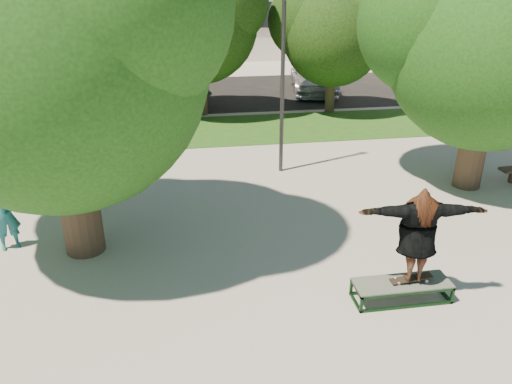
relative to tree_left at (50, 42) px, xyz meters
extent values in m
plane|color=#9E9891|center=(4.29, -1.09, -4.42)|extent=(120.00, 120.00, 0.00)
cube|color=#154714|center=(5.29, 8.41, -4.41)|extent=(30.00, 4.00, 0.02)
cube|color=black|center=(4.29, 14.91, -4.42)|extent=(40.00, 8.00, 0.01)
cylinder|color=#38281E|center=(0.09, -0.09, -2.82)|extent=(0.84, 0.84, 3.20)
sphere|color=#183D10|center=(0.09, -0.09, -0.35)|extent=(5.80, 5.80, 5.80)
sphere|color=#183D10|center=(1.40, -0.67, 0.66)|extent=(4.06, 4.06, 4.06)
cylinder|color=#38281E|center=(10.29, 1.91, -2.92)|extent=(0.76, 0.76, 3.00)
sphere|color=#183D10|center=(10.29, 1.91, -0.64)|extent=(5.20, 5.20, 5.20)
sphere|color=#183D10|center=(8.99, 2.69, 0.01)|extent=(3.90, 3.90, 3.90)
cylinder|color=#38281E|center=(-2.21, 9.91, -3.02)|extent=(0.44, 0.44, 2.80)
sphere|color=black|center=(-2.21, 9.91, -0.96)|extent=(4.40, 4.40, 4.40)
sphere|color=black|center=(-3.31, 10.57, -0.41)|extent=(3.30, 3.30, 3.30)
sphere|color=black|center=(-1.22, 9.47, -0.19)|extent=(3.08, 3.08, 3.08)
cylinder|color=#38281E|center=(3.29, 10.91, -2.92)|extent=(0.50, 0.50, 3.00)
sphere|color=black|center=(3.29, 10.91, -0.70)|extent=(4.80, 4.80, 4.80)
sphere|color=black|center=(2.09, 11.63, -0.10)|extent=(3.60, 3.60, 3.60)
sphere|color=black|center=(4.37, 10.43, 0.14)|extent=(3.36, 3.36, 3.36)
cylinder|color=#38281E|center=(8.79, 10.41, -3.12)|extent=(0.40, 0.40, 2.60)
sphere|color=black|center=(8.79, 10.41, -1.19)|extent=(4.20, 4.20, 4.20)
sphere|color=black|center=(7.74, 11.04, -0.67)|extent=(3.15, 3.15, 3.15)
sphere|color=black|center=(9.74, 9.99, -0.46)|extent=(2.94, 2.94, 2.94)
cylinder|color=#2D2D30|center=(5.29, 3.91, -1.42)|extent=(0.12, 0.12, 6.00)
cube|color=black|center=(2.29, 23.85, -1.42)|extent=(27.60, 0.12, 1.60)
cube|color=#475147|center=(6.18, -2.90, -4.06)|extent=(1.80, 0.60, 0.03)
cylinder|color=white|center=(6.07, -2.98, -4.02)|extent=(0.06, 0.03, 0.06)
cylinder|color=white|center=(6.07, -2.82, -4.02)|extent=(0.06, 0.03, 0.06)
cylinder|color=white|center=(6.61, -2.98, -4.02)|extent=(0.06, 0.03, 0.06)
cylinder|color=white|center=(6.61, -2.82, -4.02)|extent=(0.06, 0.03, 0.06)
cube|color=black|center=(6.34, -2.90, -3.98)|extent=(0.78, 0.20, 0.10)
imported|color=brown|center=(6.34, -2.90, -3.06)|extent=(2.29, 0.88, 1.82)
imported|color=#1C646C|center=(-1.56, 0.26, -3.63)|extent=(0.68, 0.58, 1.58)
cube|color=#46352A|center=(11.74, 1.93, -4.23)|extent=(0.15, 0.15, 0.39)
imported|color=#B0B1B5|center=(-2.22, 13.87, -3.60)|extent=(2.60, 5.06, 1.65)
imported|color=black|center=(2.39, 14.96, -3.66)|extent=(2.20, 4.82, 1.53)
imported|color=#55565A|center=(2.29, 12.98, -3.75)|extent=(2.77, 5.04, 1.34)
imported|color=silver|center=(9.20, 14.60, -3.65)|extent=(3.05, 5.63, 1.55)
camera|label=1|loc=(2.29, -10.11, 1.22)|focal=35.00mm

